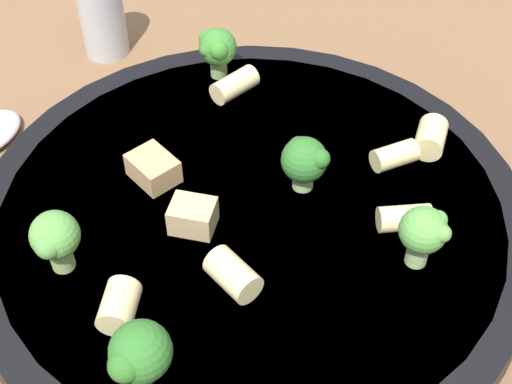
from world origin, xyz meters
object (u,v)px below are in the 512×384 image
pasta_bowl (256,223)px  broccoli_floret_3 (310,160)px  rigatoni_5 (399,156)px  broccoli_floret_4 (429,232)px  rigatoni_0 (239,85)px  rigatoni_4 (435,137)px  broccoli_floret_2 (144,353)px  chicken_chunk_0 (158,168)px  rigatoni_1 (125,306)px  broccoli_floret_1 (60,238)px  chicken_chunk_1 (198,216)px  rigatoni_3 (410,218)px  pepper_shaker (103,3)px  rigatoni_2 (238,275)px  broccoli_floret_0 (221,48)px

pasta_bowl → broccoli_floret_3: 0.05m
pasta_bowl → rigatoni_5: size_ratio=11.81×
broccoli_floret_4 → rigatoni_0: 0.16m
pasta_bowl → rigatoni_4: size_ratio=12.47×
broccoli_floret_2 → chicken_chunk_0: broccoli_floret_2 is taller
broccoli_floret_4 → rigatoni_1: 0.15m
pasta_bowl → broccoli_floret_1: 0.11m
chicken_chunk_1 → rigatoni_4: bearing=-66.1°
rigatoni_0 → broccoli_floret_1: bearing=148.6°
rigatoni_3 → pepper_shaker: (0.21, 0.19, 0.00)m
rigatoni_1 → pasta_bowl: bearing=-40.9°
pasta_bowl → rigatoni_2: size_ratio=11.32×
broccoli_floret_4 → rigatoni_3: (0.02, 0.00, -0.02)m
broccoli_floret_2 → broccoli_floret_3: bearing=-33.3°
broccoli_floret_3 → pepper_shaker: 0.22m
broccoli_floret_0 → chicken_chunk_1: 0.13m
broccoli_floret_2 → rigatoni_0: bearing=-10.9°
broccoli_floret_0 → rigatoni_1: size_ratio=1.46×
broccoli_floret_4 → rigatoni_4: broccoli_floret_4 is taller
broccoli_floret_1 → broccoli_floret_3: broccoli_floret_1 is taller
broccoli_floret_3 → rigatoni_5: bearing=-72.5°
rigatoni_3 → chicken_chunk_1: (0.00, 0.11, 0.00)m
pasta_bowl → broccoli_floret_4: broccoli_floret_4 is taller
pasta_bowl → rigatoni_4: (0.04, -0.10, 0.02)m
rigatoni_2 → broccoli_floret_0: bearing=4.1°
rigatoni_5 → rigatoni_0: bearing=54.2°
rigatoni_2 → chicken_chunk_0: rigatoni_2 is taller
rigatoni_4 → pepper_shaker: (0.15, 0.21, -0.00)m
rigatoni_5 → rigatoni_4: bearing=-59.3°
pepper_shaker → rigatoni_4: bearing=-125.3°
rigatoni_3 → broccoli_floret_3: bearing=58.3°
broccoli_floret_4 → rigatoni_0: size_ratio=1.17×
broccoli_floret_2 → broccoli_floret_3: 0.14m
broccoli_floret_2 → rigatoni_3: size_ratio=1.20×
rigatoni_4 → pasta_bowl: bearing=113.2°
broccoli_floret_1 → broccoli_floret_4: 0.17m
broccoli_floret_4 → rigatoni_1: bearing=102.3°
chicken_chunk_1 → pepper_shaker: size_ratio=0.28×
broccoli_floret_0 → broccoli_floret_3: 0.11m
broccoli_floret_0 → broccoli_floret_1: (-0.16, 0.07, 0.00)m
rigatoni_3 → rigatoni_0: bearing=38.2°
rigatoni_4 → rigatoni_3: bearing=158.2°
rigatoni_1 → pepper_shaker: size_ratio=0.28×
broccoli_floret_2 → broccoli_floret_4: 0.14m
rigatoni_3 → broccoli_floret_4: bearing=-171.2°
pasta_bowl → rigatoni_2: bearing=170.5°
broccoli_floret_2 → rigatoni_3: broccoli_floret_2 is taller
broccoli_floret_1 → chicken_chunk_1: bearing=-67.6°
broccoli_floret_3 → chicken_chunk_0: size_ratio=1.23×
rigatoni_0 → rigatoni_1: (-0.17, 0.05, 0.00)m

